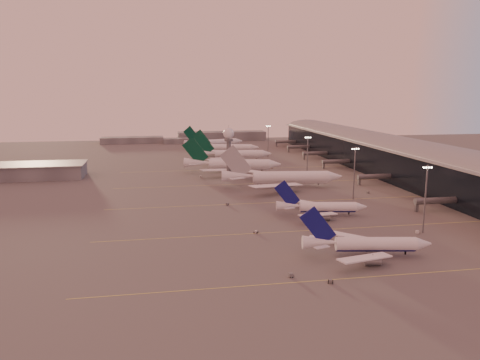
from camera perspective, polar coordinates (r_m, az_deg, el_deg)
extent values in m
plane|color=#504D4D|center=(161.95, 3.41, -7.51)|extent=(700.00, 700.00, 0.00)
cube|color=#EEE754|center=(141.71, 18.97, -10.85)|extent=(180.00, 0.25, 0.02)
cube|color=#EEE754|center=(179.99, 12.03, -5.84)|extent=(180.00, 0.25, 0.02)
cube|color=#EEE754|center=(220.82, 7.66, -2.58)|extent=(180.00, 0.25, 0.02)
cube|color=#EEE754|center=(263.01, 4.69, -0.34)|extent=(180.00, 0.25, 0.02)
cube|color=#EEE754|center=(310.81, 2.34, 1.42)|extent=(180.00, 0.25, 0.02)
cube|color=black|center=(299.77, 18.80, 2.24)|extent=(36.00, 360.00, 18.00)
cylinder|color=gray|center=(298.64, 18.90, 3.94)|extent=(10.08, 360.00, 10.08)
cube|color=gray|center=(298.62, 18.90, 3.98)|extent=(40.00, 362.00, 0.80)
cylinder|color=slate|center=(218.23, 23.04, -2.32)|extent=(22.00, 2.80, 2.80)
cube|color=slate|center=(213.49, 20.74, -3.06)|extent=(1.20, 1.20, 4.40)
cylinder|color=slate|center=(267.51, 16.31, 0.42)|extent=(22.00, 2.80, 2.80)
cube|color=slate|center=(263.65, 14.34, -0.14)|extent=(1.20, 1.20, 4.40)
cylinder|color=slate|center=(317.89, 11.86, 2.23)|extent=(22.00, 2.80, 2.80)
cube|color=slate|center=(314.65, 10.15, 1.78)|extent=(1.20, 1.20, 4.40)
cylinder|color=slate|center=(356.77, 9.35, 3.24)|extent=(22.00, 2.80, 2.80)
cube|color=slate|center=(353.89, 7.81, 2.85)|extent=(1.20, 1.20, 4.40)
cylinder|color=slate|center=(396.29, 7.34, 4.05)|extent=(22.00, 2.80, 2.80)
cube|color=slate|center=(393.70, 5.94, 3.70)|extent=(1.20, 1.20, 4.40)
cylinder|color=slate|center=(434.37, 5.76, 4.68)|extent=(22.00, 2.80, 2.80)
cube|color=slate|center=(432.00, 4.48, 4.36)|extent=(1.20, 1.20, 4.40)
cube|color=slate|center=(304.81, -25.92, 0.90)|extent=(80.00, 25.00, 8.00)
cube|color=gray|center=(304.19, -25.98, 1.68)|extent=(82.00, 27.00, 0.60)
cylinder|color=slate|center=(275.41, -1.38, 2.52)|extent=(2.60, 2.60, 22.00)
cylinder|color=slate|center=(273.97, -1.39, 4.90)|extent=(5.20, 5.20, 1.20)
sphere|color=white|center=(273.60, -1.40, 5.71)|extent=(6.40, 6.40, 6.40)
cylinder|color=slate|center=(273.29, -1.40, 6.48)|extent=(0.16, 0.16, 2.00)
cylinder|color=slate|center=(180.81, 21.65, -2.21)|extent=(0.56, 0.56, 25.00)
cube|color=slate|center=(178.64, 21.91, 1.54)|extent=(3.60, 0.25, 0.25)
sphere|color=#FFEABF|center=(177.91, 21.49, 1.41)|extent=(0.56, 0.56, 0.56)
sphere|color=#FFEABF|center=(178.43, 21.77, 1.41)|extent=(0.56, 0.56, 0.56)
sphere|color=#FFEABF|center=(178.96, 22.04, 1.42)|extent=(0.56, 0.56, 0.56)
sphere|color=#FFEABF|center=(179.49, 22.31, 1.43)|extent=(0.56, 0.56, 0.56)
cylinder|color=slate|center=(227.12, 13.76, 0.80)|extent=(0.56, 0.56, 25.00)
cube|color=slate|center=(225.40, 13.90, 3.80)|extent=(3.60, 0.25, 0.25)
sphere|color=#FFEABF|center=(224.84, 13.54, 3.70)|extent=(0.56, 0.56, 0.56)
sphere|color=#FFEABF|center=(225.24, 13.78, 3.70)|extent=(0.56, 0.56, 0.56)
sphere|color=#FFEABF|center=(225.65, 14.01, 3.70)|extent=(0.56, 0.56, 0.56)
sphere|color=#FFEABF|center=(226.06, 14.24, 3.70)|extent=(0.56, 0.56, 0.56)
cylinder|color=slate|center=(276.04, 8.22, 2.74)|extent=(0.56, 0.56, 25.00)
cube|color=slate|center=(274.62, 8.29, 5.22)|extent=(3.60, 0.25, 0.25)
sphere|color=#FFEABF|center=(274.19, 7.99, 5.14)|extent=(0.56, 0.56, 0.56)
sphere|color=#FFEABF|center=(274.50, 8.19, 5.14)|extent=(0.56, 0.56, 0.56)
sphere|color=#FFEABF|center=(274.82, 8.38, 5.14)|extent=(0.56, 0.56, 0.56)
sphere|color=#FFEABF|center=(275.13, 8.58, 5.14)|extent=(0.56, 0.56, 0.56)
cylinder|color=slate|center=(361.43, 3.44, 4.74)|extent=(0.56, 0.56, 25.00)
cube|color=slate|center=(360.35, 3.46, 6.64)|extent=(3.60, 0.25, 0.25)
sphere|color=#FFEABF|center=(360.03, 3.23, 6.57)|extent=(0.56, 0.56, 0.56)
sphere|color=#FFEABF|center=(360.26, 3.38, 6.58)|extent=(0.56, 0.56, 0.56)
sphere|color=#FFEABF|center=(360.50, 3.54, 6.58)|extent=(0.56, 0.56, 0.56)
sphere|color=#FFEABF|center=(360.73, 3.69, 6.58)|extent=(0.56, 0.56, 0.56)
cube|color=slate|center=(472.36, -12.99, 4.77)|extent=(60.00, 18.00, 6.00)
cube|color=slate|center=(486.13, -2.25, 5.38)|extent=(90.00, 20.00, 9.00)
cube|color=slate|center=(462.63, -6.83, 4.78)|extent=(40.00, 15.00, 5.00)
cylinder|color=white|center=(152.98, 16.20, -7.69)|extent=(25.26, 8.47, 4.24)
cylinder|color=navy|center=(153.28, 16.18, -8.03)|extent=(24.56, 7.22, 3.05)
cone|color=white|center=(157.78, 21.43, -7.45)|extent=(5.48, 5.01, 4.24)
cone|color=white|center=(148.84, 9.61, -7.71)|extent=(11.02, 5.98, 4.24)
cube|color=white|center=(142.12, 14.97, -9.39)|extent=(18.42, 9.55, 1.33)
cylinder|color=gray|center=(145.81, 15.84, -9.72)|extent=(5.22, 3.55, 2.76)
cube|color=gray|center=(145.40, 15.87, -9.28)|extent=(0.38, 0.33, 1.70)
cube|color=white|center=(161.23, 13.05, -6.85)|extent=(16.77, 14.37, 1.33)
cylinder|color=gray|center=(160.28, 14.28, -7.75)|extent=(5.22, 3.55, 2.76)
cube|color=gray|center=(159.90, 14.30, -7.34)|extent=(0.38, 0.33, 1.70)
cube|color=navy|center=(147.18, 9.47, -5.78)|extent=(11.53, 2.39, 12.64)
cube|color=white|center=(144.32, 9.95, -8.28)|extent=(5.13, 3.07, 0.28)
cube|color=white|center=(153.32, 9.32, -7.10)|extent=(4.96, 4.29, 0.28)
cylinder|color=black|center=(156.80, 19.50, -8.55)|extent=(0.56, 0.56, 1.12)
cylinder|color=black|center=(155.57, 15.17, -8.43)|extent=(1.31, 0.76, 1.23)
cylinder|color=black|center=(151.12, 15.66, -9.04)|extent=(1.31, 0.76, 1.23)
cylinder|color=white|center=(196.63, 10.66, -3.39)|extent=(23.50, 7.86, 3.94)
cylinder|color=navy|center=(196.85, 10.65, -3.64)|extent=(22.85, 6.69, 2.84)
cone|color=white|center=(199.70, 14.56, -3.33)|extent=(5.09, 4.65, 3.94)
cone|color=white|center=(194.08, 5.88, -3.29)|extent=(10.25, 5.55, 3.94)
cube|color=white|center=(186.56, 9.48, -4.35)|extent=(17.13, 8.90, 1.24)
cylinder|color=gray|center=(189.70, 10.19, -4.68)|extent=(4.86, 3.29, 2.56)
cube|color=gray|center=(189.41, 10.21, -4.35)|extent=(0.35, 0.31, 1.58)
cube|color=white|center=(205.10, 8.58, -2.93)|extent=(15.61, 13.35, 1.24)
cylinder|color=gray|center=(203.79, 9.45, -3.56)|extent=(4.86, 3.29, 2.56)
cube|color=gray|center=(203.52, 9.46, -3.26)|extent=(0.35, 0.31, 1.58)
cube|color=navy|center=(192.90, 5.77, -1.89)|extent=(10.72, 2.22, 11.75)
cube|color=white|center=(189.74, 6.03, -3.60)|extent=(4.77, 2.86, 0.26)
cube|color=white|center=(198.39, 5.76, -2.95)|extent=(4.62, 3.99, 0.26)
cylinder|color=black|center=(199.15, 13.12, -4.11)|extent=(0.52, 0.52, 1.04)
cylinder|color=black|center=(199.12, 9.98, -3.97)|extent=(1.21, 0.71, 1.14)
cylinder|color=black|center=(194.78, 10.21, -4.31)|extent=(1.21, 0.71, 1.14)
cylinder|color=white|center=(250.69, 6.16, 0.08)|extent=(40.38, 11.30, 6.24)
cylinder|color=white|center=(250.96, 6.16, -0.24)|extent=(39.37, 9.47, 4.49)
cone|color=white|center=(255.46, 11.45, 0.13)|extent=(8.46, 7.18, 6.24)
cone|color=white|center=(247.76, -0.32, 0.20)|extent=(17.40, 8.33, 6.24)
cube|color=white|center=(233.44, 4.42, -0.97)|extent=(29.15, 16.31, 1.85)
cylinder|color=gray|center=(238.41, 5.45, -1.36)|extent=(8.18, 5.01, 4.05)
cube|color=gray|center=(238.11, 5.45, -1.02)|extent=(0.33, 0.29, 2.49)
cube|color=white|center=(265.78, 3.53, 0.50)|extent=(27.21, 21.99, 1.85)
cylinder|color=gray|center=(263.00, 4.67, -0.19)|extent=(8.18, 5.01, 4.05)
cube|color=gray|center=(262.73, 4.67, 0.12)|extent=(0.33, 0.29, 2.49)
cube|color=#A1A4A8|center=(246.46, -0.52, 1.88)|extent=(17.19, 2.56, 18.51)
cube|color=white|center=(240.13, -0.32, -0.11)|extent=(8.25, 5.21, 0.25)
cube|color=white|center=(255.30, -0.47, 0.55)|extent=(8.05, 6.67, 0.25)
cylinder|color=black|center=(254.21, 9.52, -0.74)|extent=(0.50, 0.50, 1.01)
cylinder|color=black|center=(253.09, 5.35, -0.67)|extent=(1.16, 0.64, 1.11)
cylinder|color=black|center=(248.80, 5.49, -0.88)|extent=(1.16, 0.64, 1.11)
cylinder|color=white|center=(293.70, -0.11, 1.72)|extent=(38.10, 13.82, 6.08)
cylinder|color=white|center=(293.92, -0.11, 1.46)|extent=(37.01, 12.00, 4.37)
cone|color=white|center=(293.77, 4.28, 1.70)|extent=(8.40, 7.47, 6.08)
cone|color=white|center=(295.73, -5.29, 1.89)|extent=(16.72, 9.24, 6.08)
cube|color=white|center=(278.76, -2.13, 1.00)|extent=(28.04, 13.60, 1.80)
cylinder|color=gray|center=(282.60, -1.14, 0.63)|extent=(7.95, 5.39, 3.95)
cube|color=gray|center=(282.34, -1.14, 0.91)|extent=(0.36, 0.32, 2.43)
cube|color=white|center=(309.96, -1.72, 2.00)|extent=(25.01, 22.45, 1.80)
cylinder|color=gray|center=(306.40, -0.90, 1.43)|extent=(7.95, 5.39, 3.95)
cube|color=gray|center=(306.17, -0.90, 1.70)|extent=(0.36, 0.32, 2.43)
cube|color=#063E29|center=(294.79, -5.47, 3.28)|extent=(16.42, 3.85, 17.98)
cube|color=white|center=(288.60, -5.52, 1.69)|extent=(7.73, 4.41, 0.26)
cube|color=white|center=(302.89, -5.17, 2.13)|extent=(7.43, 6.65, 0.26)
cylinder|color=black|center=(294.17, 2.68, 0.98)|extent=(0.52, 0.52, 1.05)
cylinder|color=black|center=(296.71, -0.68, 1.09)|extent=(1.24, 0.75, 1.15)
cylinder|color=black|center=(292.17, -0.72, 0.93)|extent=(1.24, 0.75, 1.15)
cylinder|color=white|center=(344.03, -0.17, 3.02)|extent=(35.25, 10.27, 5.62)
cylinder|color=white|center=(344.21, -0.17, 2.81)|extent=(34.35, 8.62, 4.04)
cone|color=white|center=(345.44, 3.28, 3.03)|extent=(7.44, 6.48, 5.62)
cone|color=white|center=(343.89, -4.30, 3.10)|extent=(15.23, 7.54, 5.62)
cube|color=white|center=(329.46, -1.57, 2.49)|extent=(25.74, 14.23, 1.66)
cylinder|color=gray|center=(333.31, -0.84, 2.19)|extent=(7.17, 4.53, 3.65)
cube|color=gray|center=(333.11, -0.84, 2.42)|extent=(0.32, 0.28, 2.25)
cube|color=white|center=(358.46, -1.63, 3.17)|extent=(23.93, 19.53, 1.66)
cylinder|color=gray|center=(355.43, -0.94, 2.73)|extent=(7.17, 4.53, 3.65)
cube|color=gray|center=(355.24, -0.94, 2.95)|extent=(0.32, 0.28, 2.25)
cube|color=#063E29|center=(343.08, -4.43, 4.21)|extent=(15.35, 2.43, 16.62)
cube|color=white|center=(337.21, -4.37, 2.97)|extent=(7.19, 4.51, 0.24)
cube|color=white|center=(350.56, -4.30, 3.27)|extent=(7.01, 5.85, 0.24)
cylinder|color=black|center=(345.28, 2.02, 2.46)|extent=(0.48, 0.48, 0.97)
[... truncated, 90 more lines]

